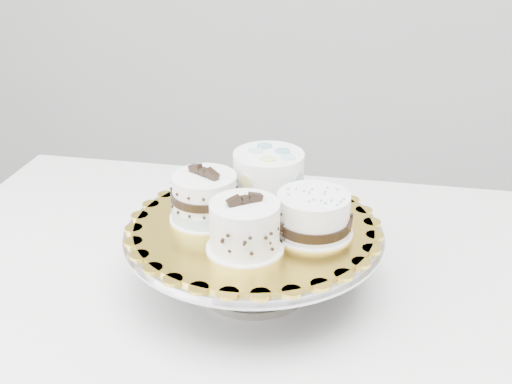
% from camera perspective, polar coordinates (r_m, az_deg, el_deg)
% --- Properties ---
extents(table, '(1.14, 0.77, 0.75)m').
position_cam_1_polar(table, '(1.05, 0.17, -11.17)').
color(table, white).
rests_on(table, floor).
extents(cake_stand, '(0.37, 0.37, 0.10)m').
position_cam_1_polar(cake_stand, '(0.93, -0.19, -4.86)').
color(cake_stand, gray).
rests_on(cake_stand, table).
extents(cake_board, '(0.42, 0.42, 0.00)m').
position_cam_1_polar(cake_board, '(0.91, -0.20, -3.02)').
color(cake_board, gold).
rests_on(cake_board, cake_stand).
extents(cake_swirl, '(0.13, 0.13, 0.08)m').
position_cam_1_polar(cake_swirl, '(0.84, -1.00, -3.16)').
color(cake_swirl, white).
rests_on(cake_swirl, cake_board).
extents(cake_banded, '(0.13, 0.13, 0.08)m').
position_cam_1_polar(cake_banded, '(0.92, -4.58, -0.59)').
color(cake_banded, white).
rests_on(cake_banded, cake_board).
extents(cake_dots, '(0.13, 0.13, 0.08)m').
position_cam_1_polar(cake_dots, '(0.96, 1.12, 1.36)').
color(cake_dots, white).
rests_on(cake_dots, cake_board).
extents(cake_ribbon, '(0.12, 0.11, 0.06)m').
position_cam_1_polar(cake_ribbon, '(0.88, 5.16, -2.05)').
color(cake_ribbon, white).
rests_on(cake_ribbon, cake_board).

